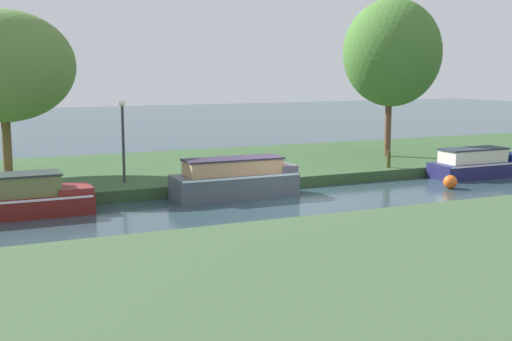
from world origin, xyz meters
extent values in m
plane|color=#293E46|center=(0.00, 0.00, 0.00)|extent=(120.00, 120.00, 0.00)
cube|color=#32502C|center=(0.00, 7.00, 0.20)|extent=(72.00, 10.00, 0.40)
cube|color=#3A5535|center=(0.00, -9.00, 0.20)|extent=(72.00, 10.00, 0.40)
cube|color=maroon|center=(-6.98, 1.20, 0.72)|extent=(1.08, 1.29, 0.19)
cube|color=#212151|center=(9.44, 1.20, 0.31)|extent=(4.14, 1.45, 0.63)
cube|color=white|center=(9.44, 1.20, 0.59)|extent=(4.06, 1.48, 0.07)
cube|color=beige|center=(9.17, 1.20, 0.89)|extent=(2.77, 1.10, 0.53)
cube|color=#252F38|center=(9.17, 1.20, 1.18)|extent=(2.87, 1.16, 0.06)
cube|color=navy|center=(11.09, 1.20, 0.76)|extent=(0.83, 1.22, 0.27)
cube|color=#4A535D|center=(-1.49, 1.20, 0.42)|extent=(4.37, 1.45, 0.84)
cube|color=white|center=(-1.49, 1.20, 0.80)|extent=(4.28, 1.48, 0.07)
cube|color=tan|center=(-1.55, 1.20, 1.09)|extent=(3.37, 1.11, 0.50)
cube|color=#2D2439|center=(-1.55, 1.20, 1.37)|extent=(3.47, 1.16, 0.06)
cube|color=#524C5C|center=(0.40, 1.20, 0.96)|extent=(0.59, 1.22, 0.24)
cylinder|color=brown|center=(-8.43, 7.24, 1.90)|extent=(0.35, 0.35, 2.99)
ellipsoid|color=#577D3A|center=(-8.43, 6.88, 4.54)|extent=(5.32, 3.80, 4.20)
cylinder|color=brown|center=(8.16, 5.74, 2.11)|extent=(0.29, 0.29, 3.42)
ellipsoid|color=#43722E|center=(8.16, 5.60, 5.16)|extent=(4.46, 4.49, 4.88)
cylinder|color=#333338|center=(-4.77, 3.66, 1.76)|extent=(0.10, 0.10, 2.71)
sphere|color=white|center=(-4.77, 3.66, 3.23)|extent=(0.24, 0.24, 0.24)
cylinder|color=#45411F|center=(6.01, 2.65, 0.75)|extent=(0.17, 0.17, 0.69)
sphere|color=#E55919|center=(6.51, -0.56, 0.26)|extent=(0.51, 0.51, 0.51)
camera|label=1|loc=(-10.37, -20.01, 4.45)|focal=47.10mm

